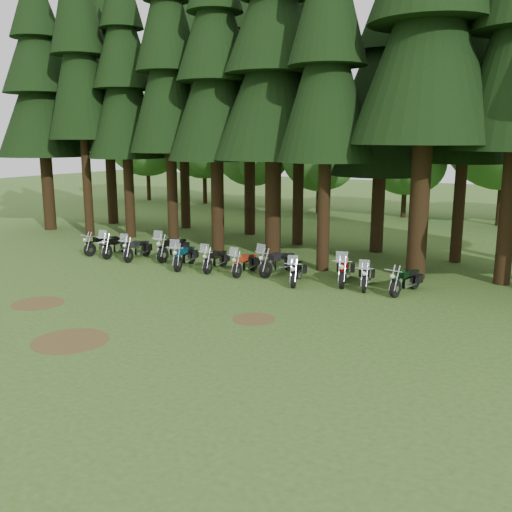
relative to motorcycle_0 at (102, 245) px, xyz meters
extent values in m
plane|color=#31561B|center=(7.60, -5.50, -0.46)|extent=(120.00, 120.00, 0.00)
cylinder|color=black|center=(-8.61, 3.78, 2.29)|extent=(0.73, 0.73, 5.51)
cone|color=black|center=(-8.61, 3.78, 7.57)|extent=(5.49, 5.49, 6.89)
cone|color=black|center=(-8.61, 3.78, 10.83)|extent=(4.39, 4.39, 5.82)
cylinder|color=black|center=(-4.69, 3.48, 2.93)|extent=(0.52, 0.52, 6.77)
cone|color=black|center=(-4.69, 3.48, 9.42)|extent=(3.92, 3.92, 8.47)
cylinder|color=black|center=(-2.18, 4.32, 2.30)|extent=(0.58, 0.58, 5.53)
cone|color=black|center=(-2.18, 4.32, 7.60)|extent=(4.32, 4.32, 6.91)
cone|color=black|center=(-2.18, 4.32, 10.86)|extent=(3.46, 3.46, 5.83)
cylinder|color=black|center=(1.31, 4.01, 2.53)|extent=(0.58, 0.58, 5.99)
cone|color=black|center=(1.31, 4.01, 8.27)|extent=(4.32, 4.32, 7.49)
cone|color=black|center=(1.31, 4.01, 11.81)|extent=(3.45, 3.45, 6.32)
cylinder|color=black|center=(4.39, 3.91, 2.32)|extent=(0.66, 0.66, 5.57)
cone|color=black|center=(4.39, 3.91, 7.65)|extent=(4.95, 4.95, 6.96)
cone|color=black|center=(4.39, 3.91, 10.94)|extent=(3.96, 3.96, 5.87)
cylinder|color=black|center=(7.67, 3.95, 2.39)|extent=(0.77, 0.77, 5.70)
cone|color=black|center=(7.67, 3.95, 7.84)|extent=(5.81, 5.81, 7.12)
cone|color=black|center=(7.67, 3.95, 11.21)|extent=(4.65, 4.65, 6.01)
cylinder|color=black|center=(11.03, 2.53, 2.39)|extent=(0.55, 0.55, 5.71)
cone|color=black|center=(11.03, 2.53, 7.86)|extent=(4.15, 4.15, 7.14)
cylinder|color=black|center=(14.96, 3.27, 2.85)|extent=(0.80, 0.80, 6.62)
cone|color=black|center=(14.96, 3.27, 9.19)|extent=(5.98, 5.98, 8.27)
cylinder|color=black|center=(18.22, 4.11, 2.71)|extent=(0.64, 0.64, 6.35)
cylinder|color=black|center=(-7.08, 7.75, 2.47)|extent=(0.67, 0.67, 5.87)
cone|color=black|center=(-7.08, 7.75, 8.09)|extent=(5.00, 5.00, 7.33)
cone|color=black|center=(-7.08, 7.75, 11.55)|extent=(4.00, 4.00, 6.19)
cylinder|color=black|center=(-1.66, 8.85, 2.30)|extent=(0.60, 0.60, 5.53)
cone|color=black|center=(-1.66, 8.85, 7.60)|extent=(4.52, 4.52, 6.91)
cone|color=black|center=(-1.66, 8.85, 10.86)|extent=(3.62, 3.62, 5.83)
cylinder|color=black|center=(3.22, 8.90, 2.32)|extent=(0.65, 0.65, 5.55)
cone|color=black|center=(3.22, 8.90, 7.64)|extent=(4.85, 4.85, 6.94)
cone|color=black|center=(3.22, 8.90, 10.92)|extent=(3.88, 3.88, 5.86)
cylinder|color=black|center=(7.23, 7.44, 2.30)|extent=(0.58, 0.58, 5.52)
cone|color=black|center=(7.23, 7.44, 7.59)|extent=(4.35, 4.35, 6.90)
cone|color=black|center=(7.23, 7.44, 10.85)|extent=(3.48, 3.48, 5.83)
cylinder|color=black|center=(11.63, 7.75, 1.89)|extent=(0.66, 0.66, 4.70)
cone|color=black|center=(11.63, 7.75, 6.39)|extent=(4.94, 4.94, 5.87)
cone|color=black|center=(11.63, 7.75, 9.16)|extent=(3.95, 3.95, 4.96)
cone|color=black|center=(11.63, 7.75, 11.36)|extent=(2.77, 2.77, 3.91)
cylinder|color=black|center=(15.67, 7.36, 2.32)|extent=(0.53, 0.53, 5.56)
cone|color=black|center=(15.67, 7.36, 7.65)|extent=(3.94, 3.94, 6.95)
cone|color=black|center=(15.67, 7.36, 10.94)|extent=(3.15, 3.15, 5.87)
cylinder|color=black|center=(-14.86, 20.00, 1.20)|extent=(0.36, 0.36, 3.33)
sphere|color=#2F6524|center=(-14.86, 20.00, 5.65)|extent=(7.78, 7.78, 7.78)
sphere|color=#2F6524|center=(-13.52, 19.11, 4.87)|extent=(5.55, 5.55, 5.55)
cylinder|color=black|center=(-8.74, 20.50, 1.19)|extent=(0.36, 0.36, 3.29)
sphere|color=#2F6524|center=(-8.74, 20.50, 5.58)|extent=(7.69, 7.69, 7.69)
sphere|color=#2F6524|center=(-7.42, 19.62, 4.81)|extent=(5.49, 5.49, 5.49)
cylinder|color=black|center=(-3.14, 19.48, 0.94)|extent=(0.36, 0.36, 2.80)
sphere|color=#2F6524|center=(-3.14, 19.48, 4.67)|extent=(6.53, 6.53, 6.53)
sphere|color=#2F6524|center=(-2.02, 18.73, 4.02)|extent=(4.67, 4.67, 4.67)
cylinder|color=black|center=(2.61, 19.81, 0.81)|extent=(0.36, 0.36, 2.55)
sphere|color=#2F6524|center=(2.61, 19.81, 4.21)|extent=(5.95, 5.95, 5.95)
sphere|color=#2F6524|center=(3.63, 19.13, 3.62)|extent=(4.25, 4.25, 4.25)
cylinder|color=black|center=(8.91, 21.00, 0.77)|extent=(0.36, 0.36, 2.47)
sphere|color=#2F6524|center=(8.91, 21.00, 4.07)|extent=(5.76, 5.76, 5.76)
sphere|color=#2F6524|center=(9.90, 20.34, 3.49)|extent=(4.12, 4.12, 4.12)
cylinder|color=black|center=(15.52, 20.46, 1.30)|extent=(0.36, 0.36, 3.52)
sphere|color=#2F6524|center=(15.52, 20.46, 5.99)|extent=(8.21, 8.21, 8.21)
cylinder|color=#4C3D1E|center=(4.60, -7.50, -0.46)|extent=(1.80, 1.80, 0.01)
cylinder|color=#4C3D1E|center=(12.10, -5.00, -0.46)|extent=(1.40, 1.40, 0.01)
cylinder|color=#4C3D1E|center=(8.60, -9.50, -0.46)|extent=(2.20, 2.20, 0.01)
cylinder|color=black|center=(-0.06, -0.79, -0.13)|extent=(0.19, 0.67, 0.66)
cylinder|color=black|center=(0.05, 0.77, -0.13)|extent=(0.19, 0.67, 0.66)
cube|color=silver|center=(0.00, 0.04, -0.04)|extent=(0.33, 0.72, 0.34)
cube|color=black|center=(-0.01, -0.19, 0.32)|extent=(0.34, 0.57, 0.24)
cube|color=black|center=(0.02, 0.27, 0.28)|extent=(0.34, 0.57, 0.12)
cylinder|color=black|center=(1.20, -0.85, -0.12)|extent=(0.30, 0.70, 0.69)
cylinder|color=black|center=(0.84, 0.72, -0.12)|extent=(0.30, 0.70, 0.69)
cube|color=silver|center=(1.01, -0.01, -0.03)|extent=(0.45, 0.77, 0.35)
cube|color=black|center=(1.06, -0.24, 0.35)|extent=(0.43, 0.63, 0.25)
cube|color=black|center=(0.96, 0.22, 0.31)|extent=(0.43, 0.63, 0.12)
cube|color=silver|center=(1.27, -1.15, 0.81)|extent=(0.45, 0.23, 0.41)
cylinder|color=black|center=(2.58, -0.83, -0.13)|extent=(0.26, 0.68, 0.66)
cylinder|color=black|center=(2.30, 0.70, -0.13)|extent=(0.26, 0.68, 0.66)
cube|color=silver|center=(2.43, -0.02, -0.04)|extent=(0.40, 0.74, 0.34)
cube|color=black|center=(2.47, -0.25, 0.32)|extent=(0.40, 0.60, 0.24)
cube|color=black|center=(2.39, 0.21, 0.28)|extent=(0.40, 0.60, 0.12)
cube|color=silver|center=(2.63, -1.13, 0.76)|extent=(0.44, 0.20, 0.40)
cylinder|color=black|center=(4.01, -0.06, -0.09)|extent=(0.23, 0.75, 0.74)
cylinder|color=black|center=(3.83, 1.67, -0.09)|extent=(0.23, 0.75, 0.74)
cube|color=silver|center=(3.92, 0.86, 0.01)|extent=(0.39, 0.81, 0.38)
cube|color=black|center=(3.94, 0.61, 0.41)|extent=(0.40, 0.65, 0.27)
cube|color=black|center=(3.89, 1.12, 0.37)|extent=(0.40, 0.65, 0.13)
cube|color=silver|center=(4.05, -0.39, 0.90)|extent=(0.48, 0.19, 0.44)
cylinder|color=black|center=(5.76, -1.08, -0.11)|extent=(0.34, 0.71, 0.70)
cylinder|color=black|center=(5.29, 0.49, -0.11)|extent=(0.34, 0.71, 0.70)
cube|color=silver|center=(5.51, -0.24, -0.02)|extent=(0.50, 0.80, 0.36)
cube|color=#053B54|center=(5.58, -0.48, 0.36)|extent=(0.47, 0.65, 0.25)
cube|color=black|center=(5.44, -0.01, 0.32)|extent=(0.47, 0.65, 0.13)
cube|color=silver|center=(5.85, -1.39, 0.83)|extent=(0.46, 0.26, 0.42)
cylinder|color=black|center=(7.13, -0.74, -0.14)|extent=(0.22, 0.65, 0.64)
cylinder|color=black|center=(6.92, 0.75, -0.14)|extent=(0.22, 0.65, 0.64)
cube|color=silver|center=(7.02, 0.05, -0.05)|extent=(0.36, 0.71, 0.33)
cube|color=black|center=(7.05, -0.17, 0.29)|extent=(0.36, 0.57, 0.23)
cube|color=black|center=(6.99, 0.27, 0.26)|extent=(0.36, 0.57, 0.12)
cube|color=silver|center=(7.17, -1.03, 0.72)|extent=(0.42, 0.18, 0.38)
cylinder|color=black|center=(8.59, -0.66, -0.15)|extent=(0.18, 0.64, 0.63)
cylinder|color=black|center=(8.48, 0.82, -0.15)|extent=(0.18, 0.64, 0.63)
cube|color=silver|center=(8.53, 0.13, -0.06)|extent=(0.32, 0.69, 0.33)
cube|color=red|center=(8.55, -0.09, 0.28)|extent=(0.33, 0.55, 0.23)
cube|color=black|center=(8.51, 0.35, 0.25)|extent=(0.33, 0.55, 0.11)
cube|color=silver|center=(8.61, -0.94, 0.70)|extent=(0.41, 0.15, 0.38)
cylinder|color=black|center=(9.60, -0.02, -0.11)|extent=(0.28, 0.71, 0.69)
cylinder|color=black|center=(9.92, 1.58, -0.11)|extent=(0.28, 0.71, 0.69)
cube|color=silver|center=(9.77, 0.83, -0.02)|extent=(0.43, 0.78, 0.36)
cube|color=black|center=(9.72, 0.59, 0.36)|extent=(0.42, 0.63, 0.25)
cube|color=black|center=(9.82, 1.07, 0.32)|extent=(0.42, 0.63, 0.13)
cube|color=silver|center=(9.54, -0.33, 0.82)|extent=(0.46, 0.22, 0.42)
cylinder|color=black|center=(11.37, -0.85, -0.14)|extent=(0.33, 0.64, 0.64)
cylinder|color=black|center=(10.89, 0.56, -0.14)|extent=(0.33, 0.64, 0.64)
cube|color=silver|center=(11.11, -0.10, -0.06)|extent=(0.47, 0.72, 0.33)
cube|color=black|center=(11.18, -0.31, 0.29)|extent=(0.44, 0.59, 0.23)
cube|color=black|center=(11.04, 0.11, 0.25)|extent=(0.44, 0.59, 0.12)
cube|color=silver|center=(11.46, -1.12, 0.71)|extent=(0.42, 0.24, 0.38)
cylinder|color=black|center=(13.01, 0.07, -0.11)|extent=(0.36, 0.73, 0.71)
cylinder|color=black|center=(12.52, 1.67, -0.11)|extent=(0.36, 0.73, 0.71)
cube|color=silver|center=(12.75, 0.92, -0.01)|extent=(0.51, 0.81, 0.37)
cube|color=#6C0704|center=(12.82, 0.68, 0.38)|extent=(0.49, 0.66, 0.26)
cube|color=black|center=(12.67, 1.16, 0.34)|extent=(0.49, 0.66, 0.13)
cube|color=silver|center=(13.11, -0.24, 0.86)|extent=(0.47, 0.26, 0.43)
cylinder|color=black|center=(13.97, -0.05, -0.15)|extent=(0.30, 0.63, 0.62)
cylinder|color=black|center=(13.55, 1.35, -0.15)|extent=(0.30, 0.63, 0.62)
cube|color=silver|center=(13.75, 0.70, -0.07)|extent=(0.44, 0.71, 0.32)
cube|color=black|center=(13.81, 0.49, 0.27)|extent=(0.42, 0.58, 0.23)
cube|color=black|center=(13.69, 0.91, 0.23)|extent=(0.42, 0.58, 0.11)
cube|color=silver|center=(14.05, -0.32, 0.69)|extent=(0.41, 0.23, 0.37)
cylinder|color=black|center=(15.19, -0.06, -0.13)|extent=(0.25, 0.67, 0.66)
cylinder|color=black|center=(15.46, 1.45, -0.13)|extent=(0.25, 0.67, 0.66)
cube|color=silver|center=(15.33, 0.74, -0.04)|extent=(0.40, 0.73, 0.34)
cube|color=black|center=(15.29, 0.52, 0.31)|extent=(0.39, 0.59, 0.24)
cube|color=black|center=(15.37, 0.97, 0.27)|extent=(0.39, 0.59, 0.12)
camera|label=1|loc=(21.41, -20.05, 5.36)|focal=40.00mm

